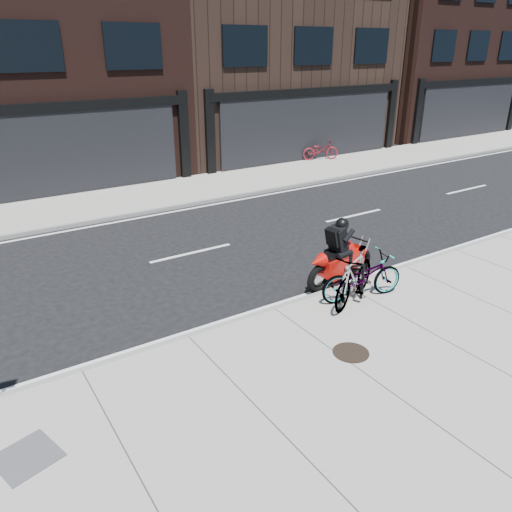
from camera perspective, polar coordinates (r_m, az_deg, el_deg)
ground at (r=12.10m, az=-3.24°, el=-2.74°), size 120.00×120.00×0.00m
sidewalk_near at (r=8.70m, az=13.95°, el=-14.35°), size 60.00×6.00×0.13m
sidewalk_far at (r=18.80m, az=-15.18°, el=6.17°), size 60.00×3.50×0.13m
building_mideast at (r=28.51m, az=-0.36°, el=24.99°), size 12.00×10.00×12.50m
building_east at (r=36.41m, az=17.34°, el=24.01°), size 10.00×10.00×13.00m
bike_rack at (r=10.84m, az=11.12°, el=-2.70°), size 0.50×0.13×0.84m
bicycle_front at (r=10.99m, az=12.02°, el=-2.33°), size 2.04×1.04×1.02m
bicycle_rear at (r=10.81m, az=11.17°, el=-2.29°), size 1.98×1.30×1.16m
motorcycle at (r=11.89m, az=10.00°, el=-0.00°), size 2.22×0.68×1.66m
bicycle_far at (r=24.70m, az=7.38°, el=11.93°), size 1.87×1.20×0.93m
manhole_cover at (r=9.30m, az=10.78°, el=-10.78°), size 0.66×0.66×0.02m
utility_grate at (r=7.86m, az=-24.70°, el=-20.13°), size 0.93×0.93×0.02m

